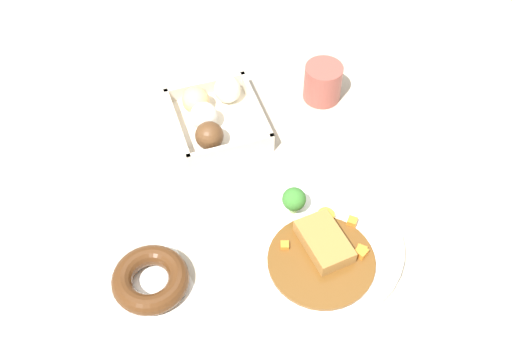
% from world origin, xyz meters
% --- Properties ---
extents(ground_plane, '(1.60, 1.60, 0.00)m').
position_xyz_m(ground_plane, '(0.00, 0.00, 0.00)').
color(ground_plane, '#B2A893').
extents(curry_plate, '(0.27, 0.27, 0.07)m').
position_xyz_m(curry_plate, '(0.15, 0.07, 0.01)').
color(curry_plate, white).
rests_on(curry_plate, ground_plane).
extents(donut_box, '(0.18, 0.16, 0.06)m').
position_xyz_m(donut_box, '(-0.18, -0.02, 0.03)').
color(donut_box, beige).
rests_on(donut_box, ground_plane).
extents(chocolate_ring_donut, '(0.13, 0.13, 0.03)m').
position_xyz_m(chocolate_ring_donut, '(0.13, -0.21, 0.02)').
color(chocolate_ring_donut, white).
rests_on(chocolate_ring_donut, ground_plane).
extents(coffee_mug, '(0.07, 0.07, 0.08)m').
position_xyz_m(coffee_mug, '(-0.19, 0.21, 0.04)').
color(coffee_mug, '#9E4C42').
rests_on(coffee_mug, ground_plane).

